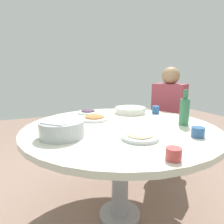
# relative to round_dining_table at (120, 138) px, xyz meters

# --- Properties ---
(ground) EXTENTS (8.00, 8.00, 0.00)m
(ground) POSITION_rel_round_dining_table_xyz_m (0.00, 0.00, -0.66)
(ground) COLOR #876C5D
(round_dining_table) EXTENTS (1.39, 1.39, 0.76)m
(round_dining_table) POSITION_rel_round_dining_table_xyz_m (0.00, 0.00, 0.00)
(round_dining_table) COLOR #99999E
(round_dining_table) RESTS_ON ground
(rice_bowl) EXTENTS (0.27, 0.27, 0.11)m
(rice_bowl) POSITION_rel_round_dining_table_xyz_m (-0.10, 0.44, 0.15)
(rice_bowl) COLOR #B2B5BA
(rice_bowl) RESTS_ON round_dining_table
(soup_bowl) EXTENTS (0.29, 0.29, 0.06)m
(soup_bowl) POSITION_rel_round_dining_table_xyz_m (0.38, -0.28, 0.12)
(soup_bowl) COLOR silver
(soup_bowl) RESTS_ON round_dining_table
(dish_tofu_braise) EXTENTS (0.22, 0.22, 0.04)m
(dish_tofu_braise) POSITION_rel_round_dining_table_xyz_m (0.24, 0.13, 0.11)
(dish_tofu_braise) COLOR white
(dish_tofu_braise) RESTS_ON round_dining_table
(dish_noodles) EXTENTS (0.22, 0.22, 0.04)m
(dish_noodles) POSITION_rel_round_dining_table_xyz_m (-0.31, 0.01, 0.11)
(dish_noodles) COLOR silver
(dish_noodles) RESTS_ON round_dining_table
(dish_eggplant) EXTENTS (0.19, 0.19, 0.04)m
(dish_eggplant) POSITION_rel_round_dining_table_xyz_m (0.52, 0.10, 0.11)
(dish_eggplant) COLOR white
(dish_eggplant) RESTS_ON round_dining_table
(green_bottle) EXTENTS (0.07, 0.07, 0.26)m
(green_bottle) POSITION_rel_round_dining_table_xyz_m (-0.16, -0.44, 0.20)
(green_bottle) COLOR #37784F
(green_bottle) RESTS_ON round_dining_table
(tea_cup_near) EXTENTS (0.08, 0.08, 0.06)m
(tea_cup_near) POSITION_rel_round_dining_table_xyz_m (-0.41, -0.33, 0.12)
(tea_cup_near) COLOR #305B92
(tea_cup_near) RESTS_ON round_dining_table
(tea_cup_far) EXTENTS (0.07, 0.07, 0.07)m
(tea_cup_far) POSITION_rel_round_dining_table_xyz_m (0.27, -0.49, 0.13)
(tea_cup_far) COLOR #2C5B9B
(tea_cup_far) RESTS_ON round_dining_table
(tea_cup_side) EXTENTS (0.07, 0.07, 0.06)m
(tea_cup_side) POSITION_rel_round_dining_table_xyz_m (-0.62, 0.02, 0.12)
(tea_cup_side) COLOR #C04343
(tea_cup_side) RESTS_ON round_dining_table
(stool_for_diner_left) EXTENTS (0.33, 0.33, 0.44)m
(stool_for_diner_left) POSITION_rel_round_dining_table_xyz_m (0.49, -0.82, -0.44)
(stool_for_diner_left) COLOR brown
(stool_for_diner_left) RESTS_ON ground
(diner_left) EXTENTS (0.45, 0.46, 0.76)m
(diner_left) POSITION_rel_round_dining_table_xyz_m (0.49, -0.82, 0.09)
(diner_left) COLOR #2D333D
(diner_left) RESTS_ON stool_for_diner_left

